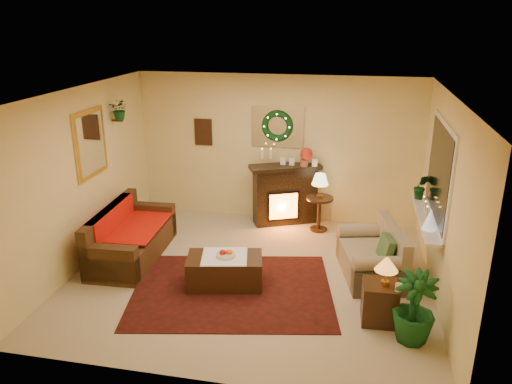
% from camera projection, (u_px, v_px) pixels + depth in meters
% --- Properties ---
extents(floor, '(5.00, 5.00, 0.00)m').
position_uv_depth(floor, '(251.00, 275.00, 7.18)').
color(floor, beige).
rests_on(floor, ground).
extents(ceiling, '(5.00, 5.00, 0.00)m').
position_uv_depth(ceiling, '(251.00, 93.00, 6.31)').
color(ceiling, white).
rests_on(ceiling, ground).
extents(wall_back, '(5.00, 5.00, 0.00)m').
position_uv_depth(wall_back, '(277.00, 149.00, 8.82)').
color(wall_back, '#EFD88C').
rests_on(wall_back, ground).
extents(wall_front, '(5.00, 5.00, 0.00)m').
position_uv_depth(wall_front, '(201.00, 268.00, 4.66)').
color(wall_front, '#EFD88C').
rests_on(wall_front, ground).
extents(wall_left, '(4.50, 4.50, 0.00)m').
position_uv_depth(wall_left, '(82.00, 179.00, 7.21)').
color(wall_left, '#EFD88C').
rests_on(wall_left, ground).
extents(wall_right, '(4.50, 4.50, 0.00)m').
position_uv_depth(wall_right, '(445.00, 203.00, 6.27)').
color(wall_right, '#EFD88C').
rests_on(wall_right, ground).
extents(area_rug, '(3.00, 2.47, 0.01)m').
position_uv_depth(area_rug, '(232.00, 290.00, 6.78)').
color(area_rug, '#45130D').
rests_on(area_rug, floor).
extents(sofa, '(0.90, 1.87, 0.79)m').
position_uv_depth(sofa, '(132.00, 231.00, 7.59)').
color(sofa, brown).
rests_on(sofa, floor).
extents(red_throw, '(0.84, 1.37, 0.02)m').
position_uv_depth(red_throw, '(135.00, 225.00, 7.74)').
color(red_throw, '#BC0014').
rests_on(red_throw, sofa).
extents(fireplace, '(1.15, 0.77, 1.01)m').
position_uv_depth(fireplace, '(285.00, 193.00, 8.84)').
color(fireplace, black).
rests_on(fireplace, floor).
extents(poinsettia, '(0.21, 0.21, 0.21)m').
position_uv_depth(poinsettia, '(306.00, 154.00, 8.51)').
color(poinsettia, red).
rests_on(poinsettia, fireplace).
extents(mantel_candle_a, '(0.05, 0.05, 0.16)m').
position_uv_depth(mantel_candle_a, '(262.00, 154.00, 8.67)').
color(mantel_candle_a, white).
rests_on(mantel_candle_a, fireplace).
extents(mantel_candle_b, '(0.06, 0.06, 0.17)m').
position_uv_depth(mantel_candle_b, '(271.00, 154.00, 8.67)').
color(mantel_candle_b, '#F0E0C4').
rests_on(mantel_candle_b, fireplace).
extents(mantel_mirror, '(0.92, 0.02, 0.72)m').
position_uv_depth(mantel_mirror, '(277.00, 127.00, 8.67)').
color(mantel_mirror, white).
rests_on(mantel_mirror, wall_back).
extents(wreath, '(0.55, 0.11, 0.55)m').
position_uv_depth(wreath, '(277.00, 126.00, 8.63)').
color(wreath, '#194719').
rests_on(wreath, wall_back).
extents(wall_art, '(0.32, 0.03, 0.48)m').
position_uv_depth(wall_art, '(203.00, 132.00, 8.97)').
color(wall_art, '#381E11').
rests_on(wall_art, wall_back).
extents(gold_mirror, '(0.03, 0.84, 1.00)m').
position_uv_depth(gold_mirror, '(90.00, 144.00, 7.33)').
color(gold_mirror, gold).
rests_on(gold_mirror, wall_left).
extents(hanging_plant, '(0.33, 0.28, 0.36)m').
position_uv_depth(hanging_plant, '(121.00, 119.00, 7.93)').
color(hanging_plant, '#194719').
rests_on(hanging_plant, wall_left).
extents(loveseat, '(1.01, 1.42, 0.75)m').
position_uv_depth(loveseat, '(371.00, 248.00, 7.05)').
color(loveseat, '#806E58').
rests_on(loveseat, floor).
extents(window_frame, '(0.03, 1.86, 1.36)m').
position_uv_depth(window_frame, '(440.00, 171.00, 6.70)').
color(window_frame, white).
rests_on(window_frame, wall_right).
extents(window_glass, '(0.02, 1.70, 1.22)m').
position_uv_depth(window_glass, '(439.00, 171.00, 6.70)').
color(window_glass, black).
rests_on(window_glass, wall_right).
extents(window_sill, '(0.22, 1.86, 0.04)m').
position_uv_depth(window_sill, '(426.00, 218.00, 6.95)').
color(window_sill, white).
rests_on(window_sill, wall_right).
extents(mini_tree, '(0.19, 0.19, 0.28)m').
position_uv_depth(mini_tree, '(430.00, 219.00, 6.47)').
color(mini_tree, white).
rests_on(mini_tree, window_sill).
extents(sill_plant, '(0.28, 0.22, 0.51)m').
position_uv_depth(sill_plant, '(421.00, 187.00, 7.54)').
color(sill_plant, '#1C6117').
rests_on(sill_plant, window_sill).
extents(side_table_round, '(0.50, 0.50, 0.60)m').
position_uv_depth(side_table_round, '(319.00, 212.00, 8.59)').
color(side_table_round, '#4E2219').
rests_on(side_table_round, floor).
extents(lamp_cream, '(0.28, 0.28, 0.43)m').
position_uv_depth(lamp_cream, '(320.00, 182.00, 8.38)').
color(lamp_cream, '#FFF1B2').
rests_on(lamp_cream, side_table_round).
extents(end_table_square, '(0.43, 0.43, 0.51)m').
position_uv_depth(end_table_square, '(379.00, 301.00, 6.02)').
color(end_table_square, '#501E13').
rests_on(end_table_square, floor).
extents(lamp_tiffany, '(0.28, 0.28, 0.40)m').
position_uv_depth(lamp_tiffany, '(386.00, 267.00, 5.84)').
color(lamp_tiffany, gold).
rests_on(lamp_tiffany, end_table_square).
extents(coffee_table, '(1.11, 0.75, 0.43)m').
position_uv_depth(coffee_table, '(225.00, 271.00, 6.85)').
color(coffee_table, '#48251C').
rests_on(coffee_table, floor).
extents(fruit_bowl, '(0.25, 0.25, 0.06)m').
position_uv_depth(fruit_bowl, '(226.00, 256.00, 6.77)').
color(fruit_bowl, beige).
rests_on(fruit_bowl, coffee_table).
extents(floor_palm, '(1.67, 1.67, 2.56)m').
position_uv_depth(floor_palm, '(414.00, 306.00, 5.60)').
color(floor_palm, '#315F2C').
rests_on(floor_palm, floor).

